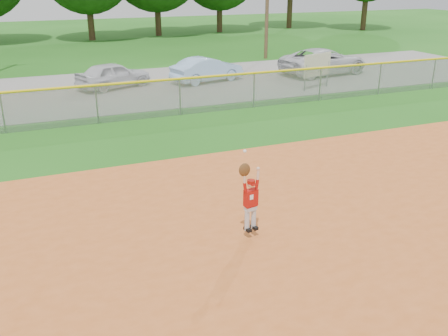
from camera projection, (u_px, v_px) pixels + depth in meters
The scene contains 9 objects.
ground at pixel (308, 216), 11.92m from camera, with size 120.00×120.00×0.00m, color #1F5E15.
clay_infield at pixel (393, 282), 9.33m from camera, with size 24.00×16.00×0.04m, color #C65C23.
parking_strip at pixel (145, 87), 25.71m from camera, with size 44.00×10.00×0.03m, color slate.
car_white_a at pixel (113, 75), 25.10m from camera, with size 1.54×3.83×1.30m, color silver.
car_blue at pixel (207, 70), 26.56m from camera, with size 1.38×3.96×1.30m, color #9BC1E8.
car_white_b at pixel (324, 61), 28.60m from camera, with size 2.42×5.25×1.46m, color silver.
sponsor_sign at pixel (317, 66), 24.77m from camera, with size 1.90×0.70×1.77m.
outfield_fence at pixel (180, 94), 20.22m from camera, with size 40.06×0.10×1.55m.
ballplayer at pixel (250, 197), 10.61m from camera, with size 0.53×0.25×1.88m.
Camera 1 is at (-5.95, -9.12, 5.40)m, focal length 40.00 mm.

